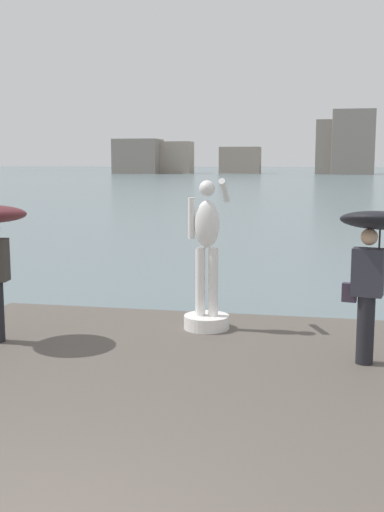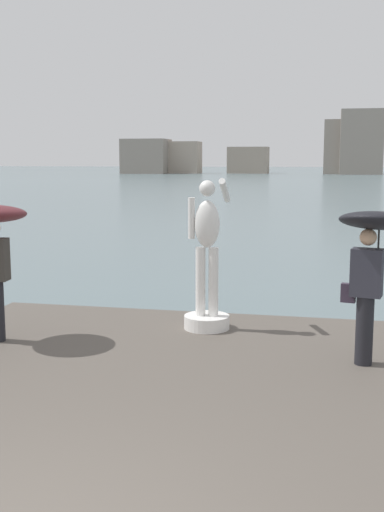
% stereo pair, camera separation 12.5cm
% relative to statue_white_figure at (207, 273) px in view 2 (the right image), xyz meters
% --- Properties ---
extents(ground_plane, '(400.00, 400.00, 0.00)m').
position_rel_statue_white_figure_xyz_m(ground_plane, '(-0.19, 34.01, -1.27)').
color(ground_plane, slate).
extents(pier, '(7.20, 10.02, 0.40)m').
position_rel_statue_white_figure_xyz_m(pier, '(-0.19, -3.98, -1.07)').
color(pier, '#564F47').
rests_on(pier, ground).
extents(statue_white_figure, '(0.70, 0.91, 2.30)m').
position_rel_statue_white_figure_xyz_m(statue_white_figure, '(0.00, 0.00, 0.00)').
color(statue_white_figure, white).
rests_on(statue_white_figure, pier).
extents(onlooker_right, '(1.17, 1.19, 2.02)m').
position_rel_statue_white_figure_xyz_m(onlooker_right, '(2.35, -1.28, 0.65)').
color(onlooker_right, black).
rests_on(onlooker_right, pier).
extents(distant_skyline, '(81.59, 12.48, 12.27)m').
position_rel_statue_white_figure_xyz_m(distant_skyline, '(-0.04, 120.96, 3.11)').
color(distant_skyline, gray).
rests_on(distant_skyline, ground).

